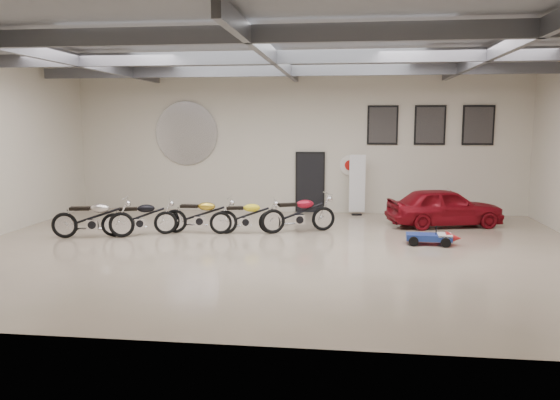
# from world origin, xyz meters

# --- Properties ---
(floor) EXTENTS (16.00, 12.00, 0.01)m
(floor) POSITION_xyz_m (0.00, 0.00, 0.00)
(floor) COLOR tan
(floor) RESTS_ON ground
(ceiling) EXTENTS (16.00, 12.00, 0.01)m
(ceiling) POSITION_xyz_m (0.00, 0.00, 5.00)
(ceiling) COLOR gray
(ceiling) RESTS_ON back_wall
(back_wall) EXTENTS (16.00, 0.02, 5.00)m
(back_wall) POSITION_xyz_m (0.00, 6.00, 2.50)
(back_wall) COLOR beige
(back_wall) RESTS_ON floor
(ceiling_beams) EXTENTS (15.80, 11.80, 0.32)m
(ceiling_beams) POSITION_xyz_m (0.00, 0.00, 4.75)
(ceiling_beams) COLOR #56575D
(ceiling_beams) RESTS_ON ceiling
(door) EXTENTS (0.92, 0.08, 2.10)m
(door) POSITION_xyz_m (0.50, 5.95, 1.05)
(door) COLOR black
(door) RESTS_ON back_wall
(logo_plaque) EXTENTS (2.30, 0.06, 1.16)m
(logo_plaque) POSITION_xyz_m (-4.00, 5.95, 2.80)
(logo_plaque) COLOR silver
(logo_plaque) RESTS_ON back_wall
(poster_left) EXTENTS (1.05, 0.08, 1.35)m
(poster_left) POSITION_xyz_m (3.00, 5.96, 3.10)
(poster_left) COLOR black
(poster_left) RESTS_ON back_wall
(poster_mid) EXTENTS (1.05, 0.08, 1.35)m
(poster_mid) POSITION_xyz_m (4.60, 5.96, 3.10)
(poster_mid) COLOR black
(poster_mid) RESTS_ON back_wall
(poster_right) EXTENTS (1.05, 0.08, 1.35)m
(poster_right) POSITION_xyz_m (6.20, 5.96, 3.10)
(poster_right) COLOR black
(poster_right) RESTS_ON back_wall
(oil_sign) EXTENTS (0.72, 0.10, 0.72)m
(oil_sign) POSITION_xyz_m (1.90, 5.95, 1.70)
(oil_sign) COLOR white
(oil_sign) RESTS_ON back_wall
(banner_stand) EXTENTS (0.57, 0.29, 2.02)m
(banner_stand) POSITION_xyz_m (2.16, 5.50, 1.01)
(banner_stand) COLOR white
(banner_stand) RESTS_ON floor
(motorcycle_silver) EXTENTS (2.32, 1.08, 1.16)m
(motorcycle_silver) POSITION_xyz_m (-5.20, 0.80, 0.58)
(motorcycle_silver) COLOR silver
(motorcycle_silver) RESTS_ON floor
(motorcycle_black) EXTENTS (2.16, 1.30, 1.07)m
(motorcycle_black) POSITION_xyz_m (-4.03, 1.28, 0.54)
(motorcycle_black) COLOR silver
(motorcycle_black) RESTS_ON floor
(motorcycle_gold) EXTENTS (2.14, 0.70, 1.11)m
(motorcycle_gold) POSITION_xyz_m (-2.40, 1.77, 0.55)
(motorcycle_gold) COLOR silver
(motorcycle_gold) RESTS_ON floor
(motorcycle_yellow) EXTENTS (2.11, 1.03, 1.05)m
(motorcycle_yellow) POSITION_xyz_m (-1.09, 1.89, 0.53)
(motorcycle_yellow) COLOR silver
(motorcycle_yellow) RESTS_ON floor
(motorcycle_red) EXTENTS (2.31, 1.51, 1.15)m
(motorcycle_red) POSITION_xyz_m (0.41, 2.29, 0.58)
(motorcycle_red) COLOR silver
(motorcycle_red) RESTS_ON floor
(go_kart) EXTENTS (1.47, 0.73, 0.52)m
(go_kart) POSITION_xyz_m (4.09, 1.06, 0.26)
(go_kart) COLOR navy
(go_kart) RESTS_ON floor
(vintage_car) EXTENTS (2.23, 3.76, 1.20)m
(vintage_car) POSITION_xyz_m (4.82, 3.80, 0.60)
(vintage_car) COLOR maroon
(vintage_car) RESTS_ON floor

